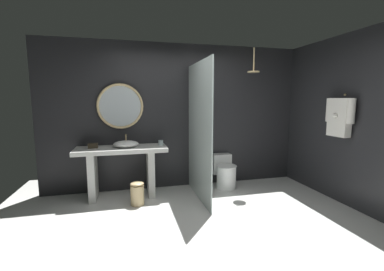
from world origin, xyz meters
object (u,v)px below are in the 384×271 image
(rain_shower_head, at_px, (254,69))
(tissue_box, at_px, (93,146))
(tumbler_cup, at_px, (161,143))
(toilet, at_px, (225,172))
(round_wall_mirror, at_px, (120,106))
(hanging_bathrobe, at_px, (339,116))
(vessel_sink, at_px, (126,144))
(waste_bin, at_px, (137,193))

(rain_shower_head, bearing_deg, tissue_box, 176.38)
(tumbler_cup, height_order, toilet, tumbler_cup)
(rain_shower_head, distance_m, toilet, 1.92)
(tumbler_cup, bearing_deg, toilet, -1.36)
(round_wall_mirror, relative_size, toilet, 1.33)
(tumbler_cup, bearing_deg, round_wall_mirror, 162.50)
(toilet, bearing_deg, hanging_bathrobe, -37.77)
(vessel_sink, distance_m, waste_bin, 0.84)
(round_wall_mirror, distance_m, toilet, 2.22)
(tissue_box, distance_m, waste_bin, 1.07)
(vessel_sink, relative_size, waste_bin, 1.12)
(waste_bin, bearing_deg, round_wall_mirror, 107.72)
(tumbler_cup, relative_size, toilet, 0.14)
(tumbler_cup, height_order, round_wall_mirror, round_wall_mirror)
(vessel_sink, height_order, tumbler_cup, vessel_sink)
(tissue_box, bearing_deg, toilet, -0.41)
(rain_shower_head, xyz_separation_m, waste_bin, (-2.05, -0.30, -1.95))
(tissue_box, height_order, hanging_bathrobe, hanging_bathrobe)
(tumbler_cup, xyz_separation_m, waste_bin, (-0.43, -0.48, -0.69))
(round_wall_mirror, distance_m, waste_bin, 1.50)
(tissue_box, distance_m, rain_shower_head, 3.00)
(round_wall_mirror, height_order, hanging_bathrobe, round_wall_mirror)
(rain_shower_head, bearing_deg, toilet, 160.47)
(round_wall_mirror, relative_size, rain_shower_head, 1.86)
(vessel_sink, distance_m, tumbler_cup, 0.58)
(vessel_sink, height_order, waste_bin, vessel_sink)
(vessel_sink, relative_size, hanging_bathrobe, 0.63)
(hanging_bathrobe, bearing_deg, vessel_sink, 161.48)
(tumbler_cup, height_order, hanging_bathrobe, hanging_bathrobe)
(vessel_sink, distance_m, rain_shower_head, 2.53)
(vessel_sink, bearing_deg, round_wall_mirror, 105.53)
(tissue_box, xyz_separation_m, rain_shower_head, (2.71, -0.17, 1.26))
(rain_shower_head, xyz_separation_m, toilet, (-0.44, 0.16, -1.86))
(tumbler_cup, distance_m, toilet, 1.32)
(tissue_box, xyz_separation_m, toilet, (2.28, -0.02, -0.60))
(toilet, bearing_deg, tissue_box, 179.59)
(rain_shower_head, height_order, toilet, rain_shower_head)
(round_wall_mirror, relative_size, hanging_bathrobe, 1.19)
(tissue_box, bearing_deg, waste_bin, -35.27)
(tumbler_cup, bearing_deg, rain_shower_head, -6.49)
(round_wall_mirror, bearing_deg, toilet, -7.29)
(toilet, distance_m, waste_bin, 1.68)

